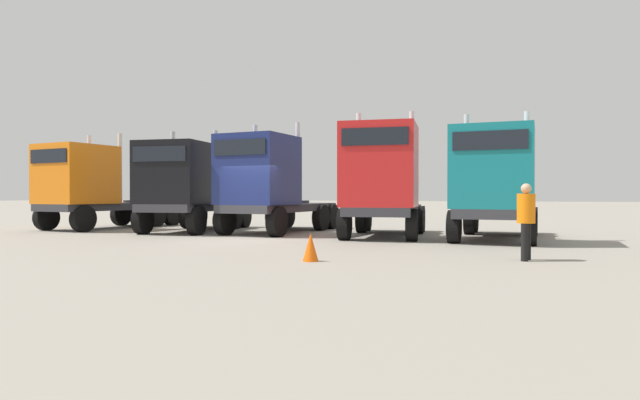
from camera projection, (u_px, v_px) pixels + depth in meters
ground at (241, 240)px, 18.15m from camera, size 200.00×200.00×0.00m
semi_truck_orange at (89, 186)px, 23.33m from camera, size 3.27×6.62×4.14m
semi_truck_black at (184, 185)px, 21.48m from camera, size 3.17×6.22×4.09m
semi_truck_navy at (266, 183)px, 20.75m from camera, size 2.99×6.32×4.27m
semi_truck_red at (382, 180)px, 18.71m from camera, size 3.15×6.08×4.43m
semi_truck_teal at (494, 183)px, 17.46m from camera, size 2.76×6.38×4.19m
visitor_in_hivis at (526, 216)px, 12.43m from camera, size 0.48×0.48×1.76m
traffic_cone_near at (311, 247)px, 12.31m from camera, size 0.36×0.36×0.64m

